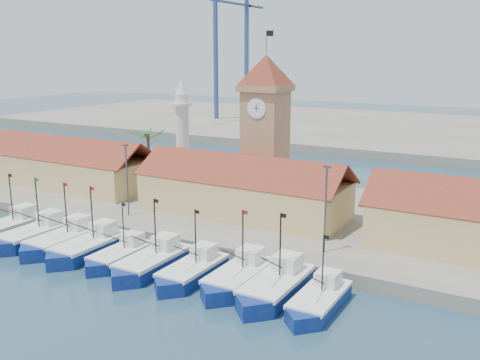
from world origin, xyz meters
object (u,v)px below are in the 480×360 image
Objects in this scene: minaret at (182,133)px; clock_tower at (265,126)px; boat_5 at (150,264)px; boat_0 at (7,229)px.

clock_tower is at bearing -7.61° from minaret.
boat_5 is 0.63× the size of minaret.
clock_tower reaches higher than minaret.
minaret is (-14.48, 25.92, 8.93)m from boat_5.
minaret is at bearing 73.83° from boat_0.
boat_0 is at bearing 179.69° from boat_5.
minaret is at bearing 119.19° from boat_5.
boat_0 is 28.31m from minaret.
minaret is (7.48, 25.81, 8.92)m from boat_0.
clock_tower reaches higher than boat_5.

